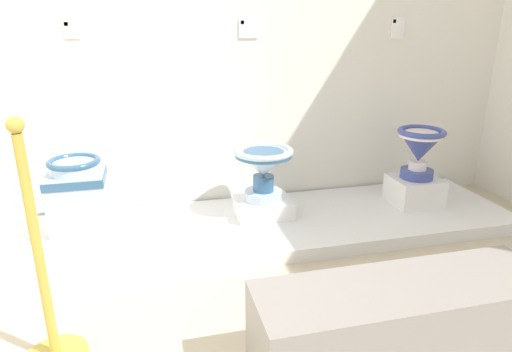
% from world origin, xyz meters
% --- Properties ---
extents(display_platform, '(3.44, 0.90, 0.09)m').
position_xyz_m(display_platform, '(2.03, 2.16, 0.04)').
color(display_platform, white).
rests_on(display_platform, ground_plane).
extents(plinth_block_squat_floral, '(0.40, 0.37, 0.05)m').
position_xyz_m(plinth_block_squat_floral, '(0.87, 2.24, 0.11)').
color(plinth_block_squat_floral, white).
rests_on(plinth_block_squat_floral, display_platform).
extents(antique_toilet_squat_floral, '(0.34, 0.32, 0.45)m').
position_xyz_m(antique_toilet_squat_floral, '(0.87, 2.24, 0.37)').
color(antique_toilet_squat_floral, '#AAC5E0').
rests_on(antique_toilet_squat_floral, plinth_block_squat_floral).
extents(plinth_block_leftmost, '(0.38, 0.30, 0.12)m').
position_xyz_m(plinth_block_leftmost, '(2.04, 2.25, 0.14)').
color(plinth_block_leftmost, white).
rests_on(plinth_block_leftmost, display_platform).
extents(antique_toilet_leftmost, '(0.40, 0.40, 0.36)m').
position_xyz_m(antique_toilet_leftmost, '(2.04, 2.25, 0.45)').
color(antique_toilet_leftmost, silver).
rests_on(antique_toilet_leftmost, plinth_block_leftmost).
extents(plinth_block_pale_glazed, '(0.34, 0.30, 0.20)m').
position_xyz_m(plinth_block_pale_glazed, '(3.17, 2.19, 0.18)').
color(plinth_block_pale_glazed, white).
rests_on(plinth_block_pale_glazed, display_platform).
extents(antique_toilet_pale_glazed, '(0.33, 0.33, 0.36)m').
position_xyz_m(antique_toilet_pale_glazed, '(3.17, 2.19, 0.52)').
color(antique_toilet_pale_glazed, '#3B4997').
rests_on(antique_toilet_pale_glazed, plinth_block_pale_glazed).
extents(info_placard_first, '(0.09, 0.01, 0.11)m').
position_xyz_m(info_placard_first, '(0.90, 2.63, 1.31)').
color(info_placard_first, white).
extents(info_placard_second, '(0.14, 0.01, 0.13)m').
position_xyz_m(info_placard_second, '(2.03, 2.63, 1.31)').
color(info_placard_second, white).
extents(info_placard_third, '(0.11, 0.01, 0.16)m').
position_xyz_m(info_placard_third, '(3.16, 2.63, 1.31)').
color(info_placard_third, white).
extents(stanchion_post_near_left, '(0.26, 0.26, 1.04)m').
position_xyz_m(stanchion_post_near_left, '(0.86, 1.20, 0.31)').
color(stanchion_post_near_left, gold).
rests_on(stanchion_post_near_left, ground_plane).
extents(museum_bench, '(1.20, 0.36, 0.40)m').
position_xyz_m(museum_bench, '(2.23, 0.81, 0.20)').
color(museum_bench, gray).
rests_on(museum_bench, ground_plane).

